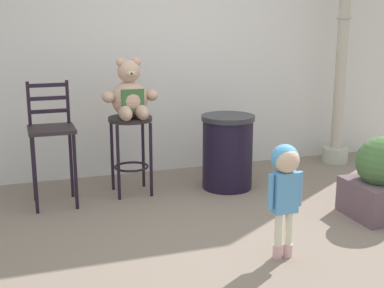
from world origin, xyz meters
name	(u,v)px	position (x,y,z in m)	size (l,w,h in m)	color
ground_plane	(232,235)	(0.00, 0.00, 0.00)	(24.00, 24.00, 0.00)	#7D6C5F
bar_stool_with_teddy	(131,138)	(-0.55, 1.32, 0.57)	(0.44, 0.44, 0.79)	#292124
teddy_bear	(130,96)	(-0.55, 1.29, 1.01)	(0.56, 0.50, 0.59)	tan
child_walking	(285,177)	(0.20, -0.50, 0.63)	(0.28, 0.22, 0.87)	beige
trash_bin	(227,152)	(0.44, 1.17, 0.39)	(0.55, 0.55, 0.77)	black
lamppost	(341,64)	(2.10, 1.67, 1.21)	(0.31, 0.31, 3.03)	#ADB2A0
bar_chair_empty	(52,135)	(-1.32, 1.24, 0.68)	(0.42, 0.42, 1.17)	#292124
planter_with_shrub	(381,180)	(1.42, -0.03, 0.34)	(0.54, 0.54, 0.73)	#624A53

